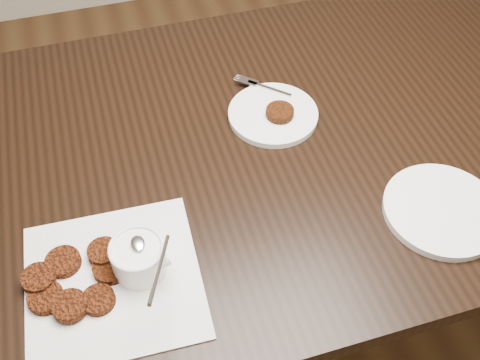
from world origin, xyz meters
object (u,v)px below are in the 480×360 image
Objects in this scene: napkin at (113,280)px; plate_empty at (442,210)px; sauce_ramekin at (136,247)px; table at (278,235)px; plate_with_patty at (273,112)px.

plate_empty is (0.62, -0.03, 0.01)m from napkin.
sauce_ramekin reaches higher than napkin.
table is 0.52m from plate_empty.
sauce_ramekin is 0.66× the size of plate_with_patty.
table is 0.62m from sauce_ramekin.
sauce_ramekin reaches higher than plate_empty.
plate_with_patty reaches higher than table.
plate_with_patty reaches higher than napkin.
table is at bearing 33.51° from sauce_ramekin.
napkin is at bearing -168.39° from sauce_ramekin.
plate_with_patty is 0.89× the size of plate_empty.
sauce_ramekin is (-0.36, -0.24, 0.44)m from table.
sauce_ramekin is 0.58m from plate_empty.
table is 4.93× the size of napkin.
table is 11.28× the size of sauce_ramekin.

